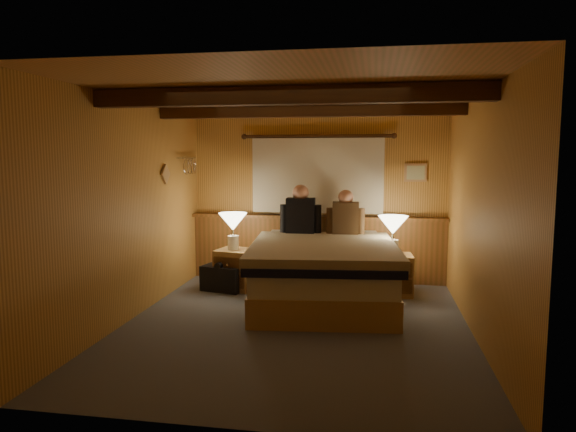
% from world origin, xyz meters
% --- Properties ---
extents(floor, '(4.20, 4.20, 0.00)m').
position_xyz_m(floor, '(0.00, 0.00, 0.00)').
color(floor, '#4D515B').
rests_on(floor, ground).
extents(ceiling, '(4.20, 4.20, 0.00)m').
position_xyz_m(ceiling, '(0.00, 0.00, 2.40)').
color(ceiling, '#CD864D').
rests_on(ceiling, wall_back).
extents(wall_back, '(3.60, 0.00, 3.60)m').
position_xyz_m(wall_back, '(0.00, 2.10, 1.20)').
color(wall_back, gold).
rests_on(wall_back, floor).
extents(wall_left, '(0.00, 4.20, 4.20)m').
position_xyz_m(wall_left, '(-1.80, 0.00, 1.20)').
color(wall_left, gold).
rests_on(wall_left, floor).
extents(wall_right, '(0.00, 4.20, 4.20)m').
position_xyz_m(wall_right, '(1.80, 0.00, 1.20)').
color(wall_right, gold).
rests_on(wall_right, floor).
extents(wall_front, '(3.60, 0.00, 3.60)m').
position_xyz_m(wall_front, '(0.00, -2.10, 1.20)').
color(wall_front, gold).
rests_on(wall_front, floor).
extents(wainscot, '(3.60, 0.23, 0.94)m').
position_xyz_m(wainscot, '(0.00, 2.04, 0.49)').
color(wainscot, brown).
rests_on(wainscot, wall_back).
extents(curtain_window, '(2.18, 0.09, 1.11)m').
position_xyz_m(curtain_window, '(0.00, 2.03, 1.52)').
color(curtain_window, '#3F260F').
rests_on(curtain_window, wall_back).
extents(ceiling_beams, '(3.60, 1.65, 0.16)m').
position_xyz_m(ceiling_beams, '(0.00, 0.15, 2.31)').
color(ceiling_beams, '#3F260F').
rests_on(ceiling_beams, ceiling).
extents(coat_rail, '(0.05, 0.55, 0.24)m').
position_xyz_m(coat_rail, '(-1.72, 1.58, 1.67)').
color(coat_rail, silver).
rests_on(coat_rail, wall_left).
extents(framed_print, '(0.30, 0.04, 0.25)m').
position_xyz_m(framed_print, '(1.35, 2.08, 1.55)').
color(framed_print, tan).
rests_on(framed_print, wall_back).
extents(bed, '(1.88, 2.34, 0.75)m').
position_xyz_m(bed, '(0.21, 0.89, 0.39)').
color(bed, '#AB7949').
rests_on(bed, floor).
extents(nightstand_left, '(0.57, 0.53, 0.53)m').
position_xyz_m(nightstand_left, '(-1.01, 1.37, 0.27)').
color(nightstand_left, '#AB7949').
rests_on(nightstand_left, floor).
extents(nightstand_right, '(0.50, 0.46, 0.52)m').
position_xyz_m(nightstand_right, '(1.06, 1.43, 0.26)').
color(nightstand_right, '#AB7949').
rests_on(nightstand_right, floor).
extents(lamp_left, '(0.38, 0.38, 0.49)m').
position_xyz_m(lamp_left, '(-1.05, 1.36, 0.88)').
color(lamp_left, white).
rests_on(lamp_left, nightstand_left).
extents(lamp_right, '(0.38, 0.38, 0.50)m').
position_xyz_m(lamp_right, '(1.04, 1.44, 0.87)').
color(lamp_right, white).
rests_on(lamp_right, nightstand_right).
extents(person_left, '(0.56, 0.23, 0.68)m').
position_xyz_m(person_left, '(-0.18, 1.63, 1.01)').
color(person_left, black).
rests_on(person_left, bed).
extents(person_right, '(0.51, 0.22, 0.62)m').
position_xyz_m(person_right, '(0.42, 1.65, 0.98)').
color(person_right, '#47301C').
rests_on(person_right, bed).
extents(duffel_bag, '(0.61, 0.45, 0.40)m').
position_xyz_m(duffel_bag, '(-1.16, 1.27, 0.17)').
color(duffel_bag, black).
rests_on(duffel_bag, floor).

